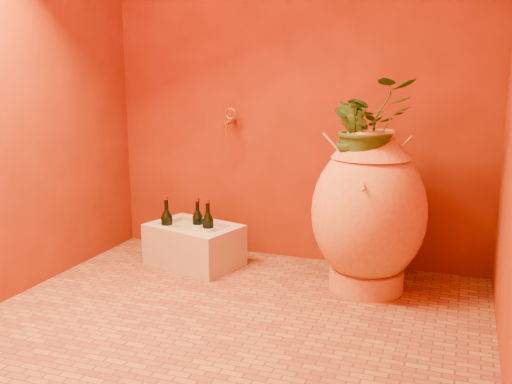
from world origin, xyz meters
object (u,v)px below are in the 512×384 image
at_px(stone_basin, 194,246).
at_px(wine_bottle_c, 167,227).
at_px(wine_bottle_a, 198,226).
at_px(wine_bottle_b, 208,230).
at_px(amphora, 369,212).
at_px(wall_tap, 230,121).

height_order(stone_basin, wine_bottle_c, wine_bottle_c).
xyz_separation_m(wine_bottle_a, wine_bottle_b, (0.11, -0.07, 0.00)).
height_order(amphora, wine_bottle_b, amphora).
relative_size(wine_bottle_c, wall_tap, 1.74).
bearing_deg(wine_bottle_a, wall_tap, 62.70).
xyz_separation_m(amphora, wine_bottle_b, (-0.99, 0.00, -0.20)).
height_order(amphora, wine_bottle_c, amphora).
distance_m(wine_bottle_c, wall_tap, 0.80).
height_order(amphora, wine_bottle_a, amphora).
xyz_separation_m(stone_basin, wine_bottle_c, (-0.16, -0.07, 0.13)).
distance_m(amphora, wine_bottle_a, 1.12).
bearing_deg(wine_bottle_a, wine_bottle_c, -146.07).
height_order(amphora, stone_basin, amphora).
height_order(wine_bottle_c, wall_tap, wall_tap).
bearing_deg(amphora, wine_bottle_c, -178.33).
distance_m(amphora, wall_tap, 1.12).
bearing_deg(wall_tap, wine_bottle_c, -129.23).
bearing_deg(wine_bottle_c, stone_basin, 24.24).
height_order(wine_bottle_a, wall_tap, wall_tap).
height_order(wine_bottle_b, wine_bottle_c, wine_bottle_c).
bearing_deg(wine_bottle_a, stone_basin, -100.93).
bearing_deg(stone_basin, wall_tap, 64.77).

